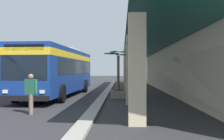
{
  "coord_description": "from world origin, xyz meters",
  "views": [
    {
      "loc": [
        21.73,
        4.42,
        1.75
      ],
      "look_at": [
        7.42,
        3.88,
        1.76
      ],
      "focal_mm": 42.22,
      "sensor_mm": 36.0,
      "label": 1
    }
  ],
  "objects_px": {
    "pedestrian": "(31,92)",
    "potted_palm": "(118,87)",
    "parked_suv_blue": "(3,78)",
    "transit_bus": "(58,69)"
  },
  "relations": [
    {
      "from": "potted_palm",
      "to": "transit_bus",
      "type": "bearing_deg",
      "value": -105.6
    },
    {
      "from": "parked_suv_blue",
      "to": "pedestrian",
      "type": "distance_m",
      "value": 16.54
    },
    {
      "from": "parked_suv_blue",
      "to": "pedestrian",
      "type": "xyz_separation_m",
      "value": [
        14.57,
        7.84,
        -0.12
      ]
    },
    {
      "from": "transit_bus",
      "to": "potted_palm",
      "type": "bearing_deg",
      "value": 74.4
    },
    {
      "from": "transit_bus",
      "to": "pedestrian",
      "type": "height_order",
      "value": "transit_bus"
    },
    {
      "from": "pedestrian",
      "to": "potted_palm",
      "type": "height_order",
      "value": "potted_palm"
    },
    {
      "from": "parked_suv_blue",
      "to": "potted_palm",
      "type": "height_order",
      "value": "potted_palm"
    },
    {
      "from": "pedestrian",
      "to": "transit_bus",
      "type": "bearing_deg",
      "value": -174.56
    },
    {
      "from": "pedestrian",
      "to": "potted_palm",
      "type": "bearing_deg",
      "value": 151.2
    },
    {
      "from": "potted_palm",
      "to": "parked_suv_blue",
      "type": "bearing_deg",
      "value": -126.76
    }
  ]
}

